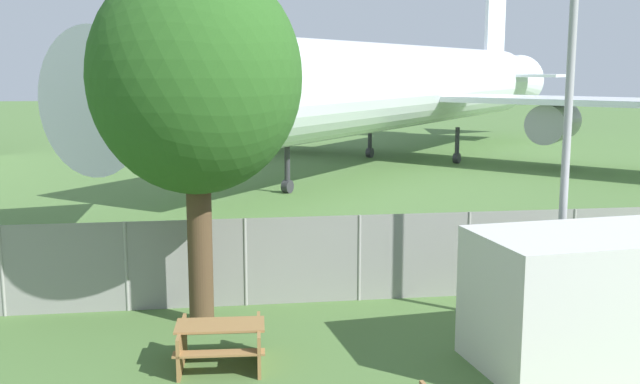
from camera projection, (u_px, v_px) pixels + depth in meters
perimeter_fence at (359, 258)px, 16.76m from camera, size 56.07×0.07×1.96m
airplane at (404, 87)px, 40.82m from camera, size 31.58×37.82×13.14m
portable_cabin at (607, 298)px, 13.17m from camera, size 4.90×2.87×2.38m
picnic_bench_open_grass at (220, 340)px, 13.13m from camera, size 1.63×1.49×0.76m
tree_near_hangar at (196, 79)px, 14.62m from camera, size 4.19×4.19×7.32m
light_mast at (569, 91)px, 14.32m from camera, size 0.44×0.44×7.79m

